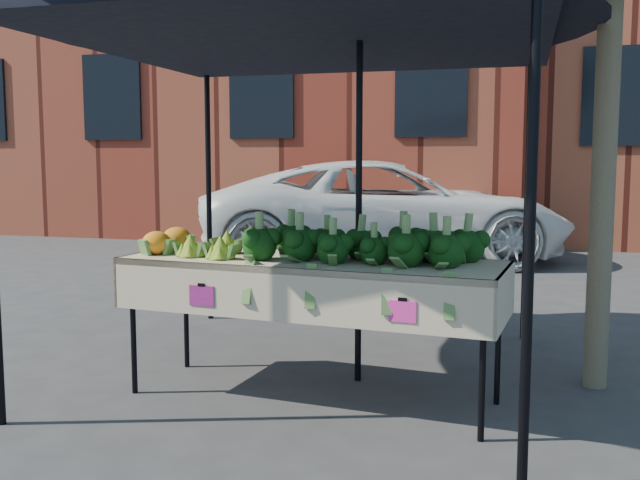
# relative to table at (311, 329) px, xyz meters

# --- Properties ---
(ground) EXTENTS (90.00, 90.00, 0.00)m
(ground) POSITION_rel_table_xyz_m (0.24, -0.08, -0.45)
(ground) COLOR #313134
(table) EXTENTS (2.47, 1.03, 0.90)m
(table) POSITION_rel_table_xyz_m (0.00, 0.00, 0.00)
(table) COLOR beige
(table) RESTS_ON ground
(canopy) EXTENTS (3.16, 3.16, 2.74)m
(canopy) POSITION_rel_table_xyz_m (-0.15, 0.53, 0.92)
(canopy) COLOR black
(canopy) RESTS_ON ground
(broccoli_heap) EXTENTS (1.47, 0.57, 0.27)m
(broccoli_heap) POSITION_rel_table_xyz_m (0.32, 0.03, 0.58)
(broccoli_heap) COLOR black
(broccoli_heap) RESTS_ON table
(romanesco_cluster) EXTENTS (0.43, 0.47, 0.20)m
(romanesco_cluster) POSITION_rel_table_xyz_m (-0.67, -0.01, 0.55)
(romanesco_cluster) COLOR #8BB030
(romanesco_cluster) RESTS_ON table
(cauliflower_pair) EXTENTS (0.23, 0.43, 0.18)m
(cauliflower_pair) POSITION_rel_table_xyz_m (-1.04, 0.07, 0.54)
(cauliflower_pair) COLOR orange
(cauliflower_pair) RESTS_ON table
(vehicle) EXTENTS (2.26, 2.87, 5.44)m
(vehicle) POSITION_rel_table_xyz_m (-0.71, 6.27, 2.27)
(vehicle) COLOR white
(vehicle) RESTS_ON ground
(street_tree) EXTENTS (2.28, 2.28, 4.49)m
(street_tree) POSITION_rel_table_xyz_m (1.77, 0.76, 1.80)
(street_tree) COLOR #1E4C14
(street_tree) RESTS_ON ground
(building_left) EXTENTS (12.00, 8.00, 9.00)m
(building_left) POSITION_rel_table_xyz_m (-4.76, 11.92, 4.05)
(building_left) COLOR maroon
(building_left) RESTS_ON ground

